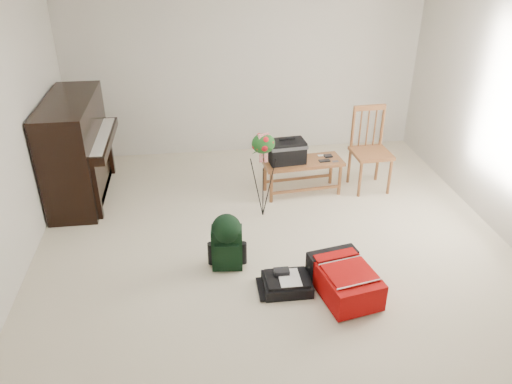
{
  "coord_description": "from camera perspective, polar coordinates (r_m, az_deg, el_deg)",
  "views": [
    {
      "loc": [
        -0.77,
        -4.17,
        3.07
      ],
      "look_at": [
        -0.17,
        0.35,
        0.57
      ],
      "focal_mm": 35.0,
      "sensor_mm": 36.0,
      "label": 1
    }
  ],
  "objects": [
    {
      "name": "red_suitcase",
      "position": [
        4.75,
        9.92,
        -9.54
      ],
      "size": [
        0.59,
        0.77,
        0.3
      ],
      "rotation": [
        0.0,
        0.0,
        0.19
      ],
      "color": "#A80707",
      "rests_on": "floor"
    },
    {
      "name": "dining_chair",
      "position": [
        6.46,
        12.94,
        4.67
      ],
      "size": [
        0.48,
        0.48,
        1.05
      ],
      "rotation": [
        0.0,
        0.0,
        0.05
      ],
      "color": "brown",
      "rests_on": "floor"
    },
    {
      "name": "floor",
      "position": [
        5.23,
        2.34,
        -7.19
      ],
      "size": [
        5.0,
        5.5,
        0.01
      ],
      "primitive_type": "cube",
      "color": "beige",
      "rests_on": "ground"
    },
    {
      "name": "wall_back",
      "position": [
        7.2,
        -1.25,
        14.07
      ],
      "size": [
        5.0,
        0.04,
        2.5
      ],
      "primitive_type": "cube",
      "color": "beige",
      "rests_on": "floor"
    },
    {
      "name": "piano",
      "position": [
        6.43,
        -19.75,
        4.4
      ],
      "size": [
        0.71,
        1.5,
        1.25
      ],
      "color": "black",
      "rests_on": "floor"
    },
    {
      "name": "flower_stand",
      "position": [
        5.65,
        0.81,
        1.86
      ],
      "size": [
        0.43,
        0.43,
        1.06
      ],
      "rotation": [
        0.0,
        0.0,
        0.38
      ],
      "color": "black",
      "rests_on": "floor"
    },
    {
      "name": "black_duffel",
      "position": [
        4.77,
        3.54,
        -10.33
      ],
      "size": [
        0.45,
        0.36,
        0.19
      ],
      "rotation": [
        0.0,
        0.0,
        -0.01
      ],
      "color": "black",
      "rests_on": "floor"
    },
    {
      "name": "bench",
      "position": [
        6.15,
        4.11,
        4.33
      ],
      "size": [
        1.01,
        0.48,
        0.76
      ],
      "rotation": [
        0.0,
        0.0,
        0.09
      ],
      "color": "brown",
      "rests_on": "floor"
    },
    {
      "name": "green_backpack",
      "position": [
        4.89,
        -3.35,
        -5.43
      ],
      "size": [
        0.32,
        0.29,
        0.59
      ],
      "rotation": [
        0.0,
        0.0,
        -0.1
      ],
      "color": "black",
      "rests_on": "floor"
    },
    {
      "name": "ceiling",
      "position": [
        4.28,
        3.04,
        21.06
      ],
      "size": [
        5.0,
        5.5,
        0.01
      ],
      "primitive_type": "cube",
      "color": "white",
      "rests_on": "wall_back"
    }
  ]
}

